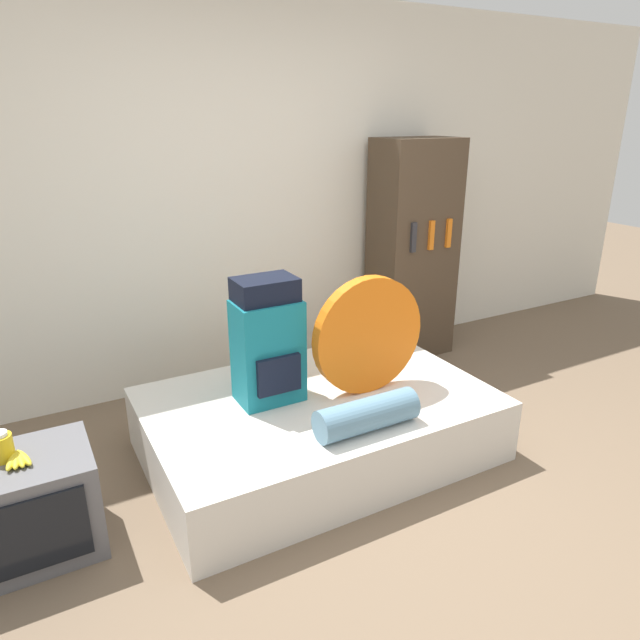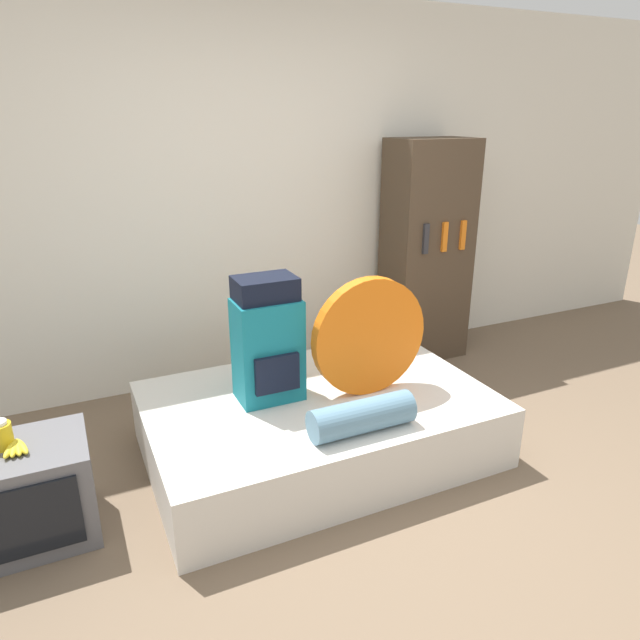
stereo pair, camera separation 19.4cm
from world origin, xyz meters
TOP-DOWN VIEW (x-y plane):
  - ground_plane at (0.00, 0.00)m, footprint 16.00×16.00m
  - wall_back at (0.00, 2.09)m, footprint 8.00×0.05m
  - bed at (-0.09, 0.85)m, footprint 1.88×1.24m
  - backpack at (-0.35, 0.95)m, footprint 0.35×0.28m
  - tent_bag at (0.18, 0.78)m, footprint 0.67×0.07m
  - sleeping_roll at (-0.05, 0.41)m, footprint 0.54×0.17m
  - television at (-1.62, 0.76)m, footprint 0.63×0.46m
  - canister at (-1.64, 0.80)m, footprint 0.10×0.10m
  - banana_bunch at (-1.59, 0.75)m, footprint 0.12×0.15m
  - bookshelf at (1.27, 1.80)m, footprint 0.62×0.43m

SIDE VIEW (x-z plane):
  - ground_plane at x=0.00m, z-range 0.00..0.00m
  - bed at x=-0.09m, z-range 0.00..0.36m
  - television at x=-1.62m, z-range 0.00..0.47m
  - sleeping_roll at x=-0.05m, z-range 0.36..0.53m
  - banana_bunch at x=-1.59m, z-range 0.47..0.50m
  - canister at x=-1.64m, z-range 0.46..0.59m
  - backpack at x=-0.35m, z-range 0.35..1.04m
  - tent_bag at x=0.18m, z-range 0.36..1.03m
  - bookshelf at x=1.27m, z-range 0.00..1.68m
  - wall_back at x=0.00m, z-range 0.00..2.60m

